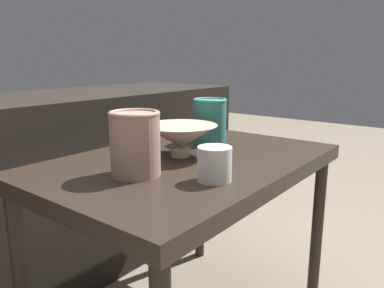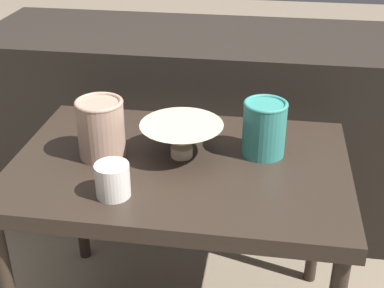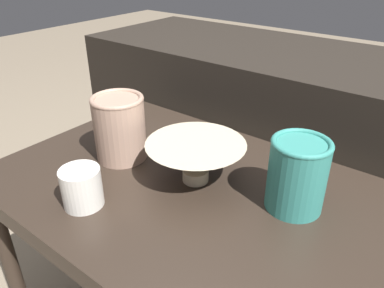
{
  "view_description": "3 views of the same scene",
  "coord_description": "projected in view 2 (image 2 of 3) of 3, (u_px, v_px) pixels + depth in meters",
  "views": [
    {
      "loc": [
        -0.76,
        -0.61,
        0.79
      ],
      "look_at": [
        0.01,
        -0.0,
        0.57
      ],
      "focal_mm": 35.0,
      "sensor_mm": 36.0,
      "label": 1
    },
    {
      "loc": [
        0.2,
        -1.1,
        1.17
      ],
      "look_at": [
        0.03,
        0.02,
        0.57
      ],
      "focal_mm": 50.0,
      "sensor_mm": 36.0,
      "label": 2
    },
    {
      "loc": [
        0.39,
        -0.49,
        0.97
      ],
      "look_at": [
        -0.02,
        0.04,
        0.61
      ],
      "focal_mm": 35.0,
      "sensor_mm": 36.0,
      "label": 3
    }
  ],
  "objects": [
    {
      "name": "table",
      "position": [
        180.0,
        180.0,
        1.31
      ],
      "size": [
        0.81,
        0.54,
        0.53
      ],
      "color": "#2D231C",
      "rests_on": "ground_plane"
    },
    {
      "name": "couch_backdrop",
      "position": [
        210.0,
        125.0,
        1.91
      ],
      "size": [
        1.54,
        0.5,
        0.66
      ],
      "color": "black",
      "rests_on": "ground_plane"
    },
    {
      "name": "bowl",
      "position": [
        183.0,
        136.0,
        1.28
      ],
      "size": [
        0.2,
        0.2,
        0.09
      ],
      "color": "#C1B293",
      "rests_on": "table"
    },
    {
      "name": "cup",
      "position": [
        113.0,
        180.0,
        1.14
      ],
      "size": [
        0.07,
        0.07,
        0.08
      ],
      "color": "silver",
      "rests_on": "table"
    },
    {
      "name": "vase_colorful_right",
      "position": [
        264.0,
        127.0,
        1.29
      ],
      "size": [
        0.11,
        0.11,
        0.14
      ],
      "color": "teal",
      "rests_on": "table"
    },
    {
      "name": "vase_textured_left",
      "position": [
        101.0,
        127.0,
        1.28
      ],
      "size": [
        0.12,
        0.12,
        0.15
      ],
      "color": "tan",
      "rests_on": "table"
    }
  ]
}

